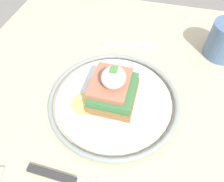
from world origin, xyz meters
The scene contains 5 objects.
dining_table centered at (0.00, 0.00, 0.63)m, with size 0.84×0.72×0.77m.
plate centered at (-0.01, 0.00, 0.78)m, with size 0.26×0.26×0.02m.
sandwich centered at (-0.01, -0.01, 0.82)m, with size 0.10×0.12×0.08m.
fork centered at (-0.20, 0.00, 0.77)m, with size 0.04×0.14×0.00m.
knife centered at (0.15, -0.02, 0.78)m, with size 0.02×0.20×0.01m.
Camera 1 is at (0.24, 0.06, 1.13)m, focal length 35.00 mm.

